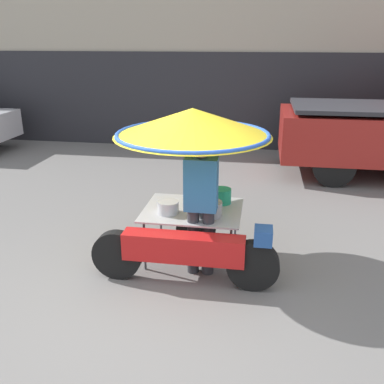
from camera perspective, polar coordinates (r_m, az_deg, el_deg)
The scene contains 4 objects.
ground_plane at distance 4.77m, azimuth -6.96°, elevation -15.13°, with size 36.00×36.00×0.00m, color slate.
shopfront_building at distance 12.05m, azimuth 3.87°, elevation 16.83°, with size 28.00×2.06×4.21m.
vendor_motorcycle_cart at distance 5.10m, azimuth 0.04°, elevation 6.12°, with size 2.20×1.90×1.95m.
vendor_person at distance 4.96m, azimuth 1.20°, elevation -1.12°, with size 0.38×0.23×1.68m.
Camera 1 is at (1.18, -3.73, 2.73)m, focal length 40.00 mm.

